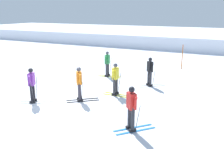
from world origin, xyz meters
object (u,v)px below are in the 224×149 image
at_px(skier_purple, 32,84).
at_px(skier_black, 150,71).
at_px(skier_orange, 79,83).
at_px(skier_red, 132,107).
at_px(trail_marker_pole, 182,57).
at_px(skier_yellow, 116,78).
at_px(skier_green, 107,63).

xyz_separation_m(skier_purple, skier_black, (4.23, 5.04, -0.00)).
xyz_separation_m(skier_orange, skier_black, (2.33, 3.86, 0.00)).
bearing_deg(skier_red, skier_purple, 174.10).
bearing_deg(skier_black, trail_marker_pole, 80.23).
bearing_deg(trail_marker_pole, skier_black, -99.77).
xyz_separation_m(skier_black, trail_marker_pole, (0.89, 5.15, 0.01)).
bearing_deg(skier_yellow, skier_orange, -128.10).
height_order(skier_orange, skier_red, same).
distance_m(skier_red, skier_black, 5.69).
xyz_separation_m(skier_orange, trail_marker_pole, (3.22, 9.01, 0.02)).
height_order(skier_purple, skier_yellow, same).
xyz_separation_m(skier_green, skier_yellow, (2.09, -3.14, -0.00)).
height_order(skier_orange, trail_marker_pole, trail_marker_pole).
bearing_deg(skier_black, skier_orange, -121.19).
bearing_deg(skier_purple, skier_black, 50.00).
relative_size(skier_red, trail_marker_pole, 0.92).
height_order(skier_green, skier_yellow, same).
bearing_deg(trail_marker_pole, skier_purple, -116.66).
bearing_deg(skier_yellow, trail_marker_pole, 74.93).
bearing_deg(skier_purple, skier_yellow, 41.29).
relative_size(skier_black, trail_marker_pole, 0.92).
distance_m(skier_orange, skier_black, 4.51).
bearing_deg(skier_red, trail_marker_pole, 90.99).
height_order(skier_purple, skier_black, same).
xyz_separation_m(skier_orange, skier_yellow, (1.21, 1.55, -0.00)).
xyz_separation_m(skier_orange, skier_red, (3.41, -1.73, 0.00)).
height_order(skier_orange, skier_yellow, same).
bearing_deg(skier_yellow, skier_red, -56.18).
bearing_deg(skier_red, skier_orange, 153.05).
distance_m(skier_yellow, trail_marker_pole, 7.73).
distance_m(skier_orange, skier_yellow, 1.96).
bearing_deg(skier_yellow, skier_green, 123.64).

